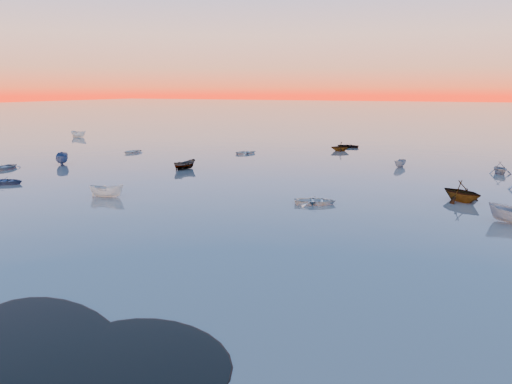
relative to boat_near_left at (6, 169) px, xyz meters
The scene contains 4 objects.
ground 77.67m from the boat_near_left, 60.57° to the left, with size 600.00×600.00×0.00m, color #685D56.
moored_fleet 43.39m from the boat_near_left, 28.42° to the left, with size 124.00×58.00×1.20m, color silver, non-canonical shape.
boat_near_left is the anchor object (origin of this frame).
boat_near_center 25.30m from the boat_near_left, 19.27° to the right, with size 3.58×1.51×1.24m, color silver.
Camera 1 is at (18.72, -14.31, 10.60)m, focal length 35.00 mm.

